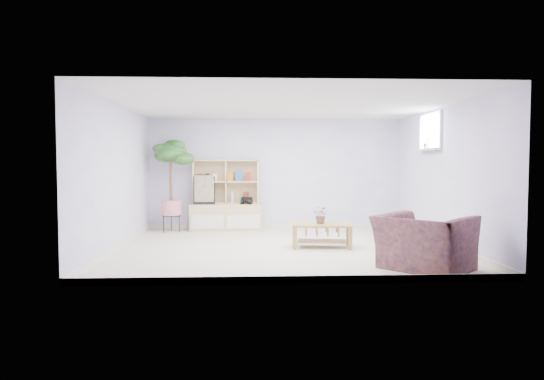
{
  "coord_description": "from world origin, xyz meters",
  "views": [
    {
      "loc": [
        -0.55,
        -8.11,
        1.41
      ],
      "look_at": [
        -0.18,
        0.17,
        0.97
      ],
      "focal_mm": 32.0,
      "sensor_mm": 36.0,
      "label": 1
    }
  ],
  "objects_px": {
    "storage_unit": "(226,195)",
    "floor_tree": "(171,186)",
    "coffee_table": "(322,236)",
    "armchair": "(424,239)"
  },
  "relations": [
    {
      "from": "storage_unit",
      "to": "armchair",
      "type": "relative_size",
      "value": 1.34
    },
    {
      "from": "storage_unit",
      "to": "floor_tree",
      "type": "height_order",
      "value": "floor_tree"
    },
    {
      "from": "storage_unit",
      "to": "floor_tree",
      "type": "relative_size",
      "value": 0.78
    },
    {
      "from": "coffee_table",
      "to": "floor_tree",
      "type": "distance_m",
      "value": 3.59
    },
    {
      "from": "coffee_table",
      "to": "armchair",
      "type": "relative_size",
      "value": 0.87
    },
    {
      "from": "coffee_table",
      "to": "armchair",
      "type": "xyz_separation_m",
      "value": [
        1.11,
        -1.8,
        0.22
      ]
    },
    {
      "from": "storage_unit",
      "to": "coffee_table",
      "type": "height_order",
      "value": "storage_unit"
    },
    {
      "from": "storage_unit",
      "to": "coffee_table",
      "type": "xyz_separation_m",
      "value": [
        1.74,
        -2.23,
        -0.55
      ]
    },
    {
      "from": "coffee_table",
      "to": "storage_unit",
      "type": "bearing_deg",
      "value": 134.69
    },
    {
      "from": "floor_tree",
      "to": "armchair",
      "type": "bearing_deg",
      "value": -43.92
    }
  ]
}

